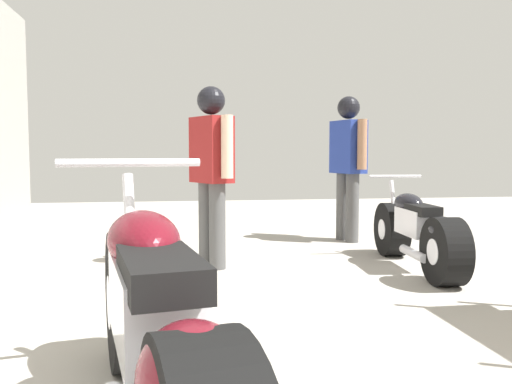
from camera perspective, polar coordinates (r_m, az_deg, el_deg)
ground_plane at (r=3.49m, az=3.92°, el=-12.96°), size 16.37×16.37×0.00m
motorcycle_maroon_cruiser at (r=1.85m, az=-10.94°, el=-14.96°), size 0.74×2.15×1.01m
motorcycle_black_naked at (r=4.88m, az=17.02°, el=-4.18°), size 0.52×1.76×0.82m
mechanic_in_blue at (r=6.24m, az=9.94°, el=3.98°), size 0.35×0.66×1.69m
mechanic_with_helmet at (r=4.74m, az=-4.85°, el=3.50°), size 0.40×0.61×1.62m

